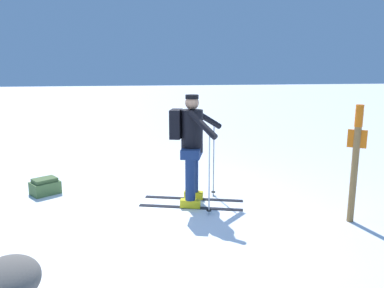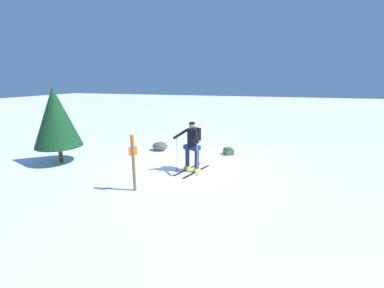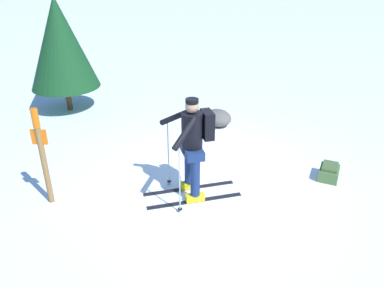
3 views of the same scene
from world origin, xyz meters
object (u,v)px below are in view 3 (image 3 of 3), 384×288
Objects in this scene: rock_boulder at (218,118)px; pine_tree at (60,43)px; dropped_backpack at (329,172)px; trail_marker at (42,149)px; skier at (193,143)px.

rock_boulder is 4.21m from pine_tree.
trail_marker is at bearing -114.11° from dropped_backpack.
trail_marker is at bearing -117.85° from skier.
dropped_backpack is at bearing 69.35° from skier.
skier is at bearing -110.65° from dropped_backpack.
rock_boulder is at bearing 135.83° from skier.
trail_marker reaches higher than dropped_backpack.
skier reaches higher than dropped_backpack.
dropped_backpack is 4.83m from trail_marker.
trail_marker is (-1.95, -4.35, 0.82)m from dropped_backpack.
dropped_backpack is at bearing 25.96° from pine_tree.
pine_tree reaches higher than dropped_backpack.
dropped_backpack is at bearing 65.89° from trail_marker.
skier is 0.60× the size of pine_tree.
rock_boulder is at bearing 42.05° from pine_tree.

